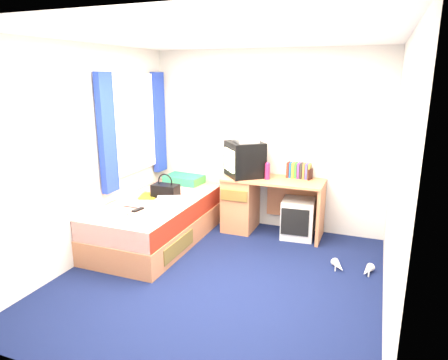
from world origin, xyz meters
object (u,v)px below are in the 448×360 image
at_px(bed, 158,220).
at_px(picture_frame, 310,174).
at_px(storage_cube, 298,218).
at_px(magazine, 149,196).
at_px(colour_swatch_fan, 136,215).
at_px(white_heels, 353,268).
at_px(aerosol_can, 265,171).
at_px(desk, 253,201).
at_px(vcr, 245,139).
at_px(pink_water_bottle, 267,172).
at_px(handbag, 165,190).
at_px(remote_control, 138,210).
at_px(pillow, 184,179).
at_px(crt_tv, 244,159).
at_px(towel, 170,203).
at_px(water_bottle, 132,204).

height_order(bed, picture_frame, picture_frame).
bearing_deg(storage_cube, magazine, -164.41).
bearing_deg(colour_swatch_fan, white_heels, 14.60).
xyz_separation_m(bed, aerosol_can, (1.16, 0.80, 0.57)).
bearing_deg(picture_frame, desk, -156.85).
relative_size(vcr, pink_water_bottle, 1.88).
relative_size(handbag, remote_control, 2.09).
relative_size(aerosol_can, magazine, 0.62).
bearing_deg(pink_water_bottle, bed, -149.40).
height_order(pillow, pink_water_bottle, pink_water_bottle).
bearing_deg(crt_tv, pink_water_bottle, 39.30).
height_order(pink_water_bottle, magazine, pink_water_bottle).
height_order(bed, crt_tv, crt_tv).
bearing_deg(pink_water_bottle, towel, -135.64).
xyz_separation_m(towel, colour_swatch_fan, (-0.21, -0.40, -0.05)).
distance_m(aerosol_can, colour_swatch_fan, 1.79).
relative_size(pillow, towel, 1.65).
xyz_separation_m(pillow, pink_water_bottle, (1.27, -0.12, 0.25)).
height_order(storage_cube, picture_frame, picture_frame).
bearing_deg(remote_control, pink_water_bottle, 53.74).
xyz_separation_m(aerosol_can, towel, (-0.87, -0.99, -0.24)).
bearing_deg(pillow, crt_tv, -3.38).
bearing_deg(picture_frame, pink_water_bottle, -146.92).
distance_m(pillow, water_bottle, 1.19).
relative_size(bed, vcr, 5.26).
relative_size(aerosol_can, handbag, 0.52).
height_order(towel, white_heels, towel).
height_order(pillow, desk, desk).
relative_size(crt_tv, colour_swatch_fan, 2.87).
distance_m(aerosol_can, towel, 1.34).
xyz_separation_m(pillow, white_heels, (2.44, -0.83, -0.56)).
height_order(crt_tv, towel, crt_tv).
distance_m(pillow, vcr, 1.14).
bearing_deg(vcr, handbag, -90.25).
height_order(desk, handbag, handbag).
height_order(picture_frame, colour_swatch_fan, picture_frame).
xyz_separation_m(pillow, desk, (1.07, -0.06, -0.19)).
xyz_separation_m(pink_water_bottle, remote_control, (-1.22, -1.15, -0.30)).
xyz_separation_m(picture_frame, aerosol_can, (-0.58, -0.11, 0.02)).
bearing_deg(white_heels, vcr, 152.66).
relative_size(pillow, water_bottle, 2.67).
relative_size(pillow, pink_water_bottle, 2.64).
bearing_deg(pink_water_bottle, pillow, 174.71).
height_order(pink_water_bottle, colour_swatch_fan, pink_water_bottle).
bearing_deg(white_heels, aerosol_can, 147.20).
relative_size(handbag, water_bottle, 1.67).
height_order(bed, towel, towel).
height_order(bed, desk, desk).
xyz_separation_m(pink_water_bottle, magazine, (-1.40, -0.63, -0.30)).
relative_size(crt_tv, water_bottle, 3.15).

